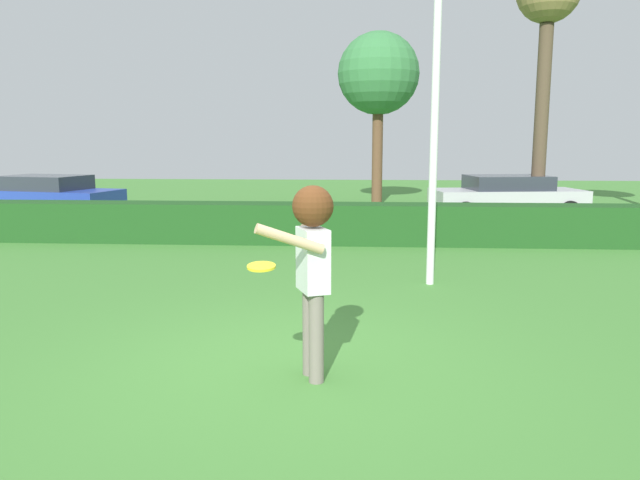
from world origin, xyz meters
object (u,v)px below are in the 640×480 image
frisbee (261,267)px  maple_tree (378,75)px  bare_elm_tree (548,9)px  parked_car_silver (507,195)px  parked_car_blue (46,195)px  lamppost (436,77)px  person (312,254)px

frisbee → maple_tree: bearing=85.0°
bare_elm_tree → frisbee: bearing=-115.2°
bare_elm_tree → maple_tree: (-4.43, 4.07, -1.28)m
parked_car_silver → bare_elm_tree: size_ratio=0.62×
frisbee → parked_car_blue: bearing=124.8°
frisbee → lamppost: lamppost is taller
person → parked_car_blue: bearing=127.0°
parked_car_silver → person: bearing=-110.9°
person → parked_car_silver: person is taller
frisbee → bare_elm_tree: (5.89, 12.52, 4.62)m
person → maple_tree: 16.58m
maple_tree → frisbee: bearing=-95.0°
lamppost → parked_car_blue: lamppost is taller
bare_elm_tree → person: bearing=-114.3°
person → bare_elm_tree: 14.09m
lamppost → bare_elm_tree: 9.50m
parked_car_silver → maple_tree: (-3.60, 4.03, 3.79)m
frisbee → parked_car_blue: parked_car_blue is taller
frisbee → maple_tree: maple_tree is taller
lamppost → bare_elm_tree: (3.95, 8.24, 2.62)m
person → frisbee: (-0.40, -0.38, -0.04)m
lamppost → bare_elm_tree: bearing=64.4°
person → parked_car_blue: size_ratio=0.41×
maple_tree → lamppost: bearing=-87.8°
person → lamppost: lamppost is taller
person → parked_car_silver: 13.05m
frisbee → parked_car_silver: 13.55m
lamppost → parked_car_silver: bearing=69.4°
parked_car_blue → bare_elm_tree: (14.03, 0.80, 5.08)m
person → frisbee: bearing=-137.1°
bare_elm_tree → maple_tree: bare_elm_tree is taller
parked_car_blue → parked_car_silver: 13.23m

